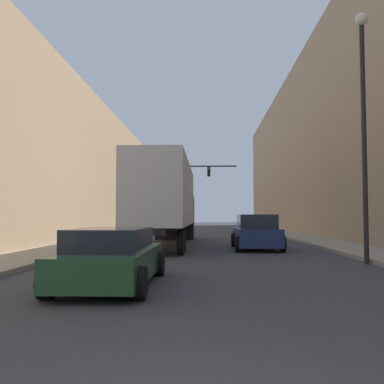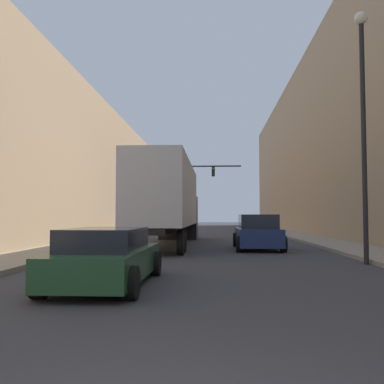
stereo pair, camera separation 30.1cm
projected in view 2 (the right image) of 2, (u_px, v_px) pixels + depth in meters
The scene contains 9 objects.
sidewalk_right at pixel (299, 236), 31.85m from camera, with size 2.44×80.00×0.15m.
sidewalk_left at pixel (127, 235), 32.55m from camera, with size 2.44×80.00×0.15m.
building_right at pixel (355, 136), 32.03m from camera, with size 6.00×80.00×15.11m.
building_left at pixel (74, 172), 33.05m from camera, with size 6.00×80.00×9.93m.
semi_truck at pixel (169, 200), 22.92m from camera, with size 2.50×14.28×4.22m.
sedan_car at pixel (107, 258), 9.64m from camera, with size 1.99×4.54×1.29m.
suv_car at pixel (257, 233), 19.96m from camera, with size 2.14×4.52×1.62m.
traffic_signal_gantry at pixel (179, 184), 40.25m from camera, with size 7.88×0.35×6.52m.
street_lamp at pixel (363, 105), 14.05m from camera, with size 0.44×0.44×8.36m.
Camera 2 is at (0.25, -2.37, 1.57)m, focal length 40.00 mm.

